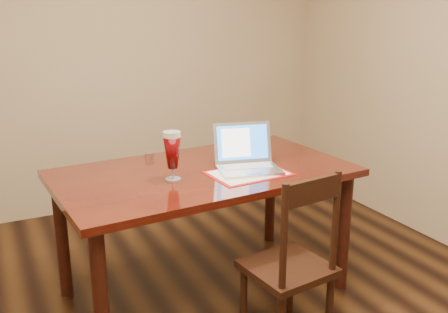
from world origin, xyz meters
name	(u,v)px	position (x,y,z in m)	size (l,w,h in m)	color
room_shell	(208,4)	(0.00, 0.00, 1.76)	(4.51, 5.01, 2.71)	tan
dining_table	(205,184)	(0.32, 0.76, 0.73)	(1.81, 1.10, 1.10)	#4E150A
dining_chair	(292,265)	(0.51, 0.09, 0.46)	(0.46, 0.44, 0.98)	black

